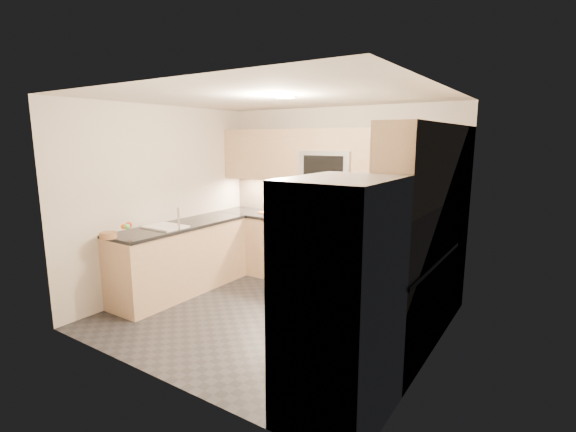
# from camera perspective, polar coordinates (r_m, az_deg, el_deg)

# --- Properties ---
(floor) EXTENTS (3.60, 3.20, 0.00)m
(floor) POSITION_cam_1_polar(r_m,az_deg,el_deg) (5.06, -2.25, -13.54)
(floor) COLOR black
(floor) RESTS_ON ground
(ceiling) EXTENTS (3.60, 3.20, 0.02)m
(ceiling) POSITION_cam_1_polar(r_m,az_deg,el_deg) (4.64, -2.48, 15.94)
(ceiling) COLOR beige
(ceiling) RESTS_ON wall_back
(wall_back) EXTENTS (3.60, 0.02, 2.50)m
(wall_back) POSITION_cam_1_polar(r_m,az_deg,el_deg) (6.04, 6.57, 2.74)
(wall_back) COLOR beige
(wall_back) RESTS_ON floor
(wall_front) EXTENTS (3.60, 0.02, 2.50)m
(wall_front) POSITION_cam_1_polar(r_m,az_deg,el_deg) (3.55, -17.71, -3.21)
(wall_front) COLOR beige
(wall_front) RESTS_ON floor
(wall_left) EXTENTS (0.02, 3.20, 2.50)m
(wall_left) POSITION_cam_1_polar(r_m,az_deg,el_deg) (5.92, -16.65, 2.20)
(wall_left) COLOR beige
(wall_left) RESTS_ON floor
(wall_right) EXTENTS (0.02, 3.20, 2.50)m
(wall_right) POSITION_cam_1_polar(r_m,az_deg,el_deg) (3.93, 19.42, -1.99)
(wall_right) COLOR beige
(wall_right) RESTS_ON floor
(base_cab_back_left) EXTENTS (1.42, 0.60, 0.90)m
(base_cab_back_left) POSITION_cam_1_polar(r_m,az_deg,el_deg) (6.51, -3.38, -3.82)
(base_cab_back_left) COLOR tan
(base_cab_back_left) RESTS_ON floor
(base_cab_back_right) EXTENTS (1.42, 0.60, 0.90)m
(base_cab_back_right) POSITION_cam_1_polar(r_m,az_deg,el_deg) (5.53, 15.12, -6.78)
(base_cab_back_right) COLOR tan
(base_cab_back_right) RESTS_ON floor
(base_cab_right) EXTENTS (0.60, 1.70, 0.90)m
(base_cab_right) POSITION_cam_1_polar(r_m,az_deg,el_deg) (4.38, 15.39, -11.46)
(base_cab_right) COLOR tan
(base_cab_right) RESTS_ON floor
(base_cab_peninsula) EXTENTS (0.60, 2.00, 0.90)m
(base_cab_peninsula) POSITION_cam_1_polar(r_m,az_deg,el_deg) (5.86, -14.34, -5.78)
(base_cab_peninsula) COLOR tan
(base_cab_peninsula) RESTS_ON floor
(countertop_back_left) EXTENTS (1.42, 0.63, 0.04)m
(countertop_back_left) POSITION_cam_1_polar(r_m,az_deg,el_deg) (6.41, -3.43, 0.25)
(countertop_back_left) COLOR black
(countertop_back_left) RESTS_ON base_cab_back_left
(countertop_back_right) EXTENTS (1.42, 0.63, 0.04)m
(countertop_back_right) POSITION_cam_1_polar(r_m,az_deg,el_deg) (5.42, 15.36, -2.03)
(countertop_back_right) COLOR black
(countertop_back_right) RESTS_ON base_cab_back_right
(countertop_right) EXTENTS (0.63, 1.70, 0.04)m
(countertop_right) POSITION_cam_1_polar(r_m,az_deg,el_deg) (4.23, 15.70, -5.53)
(countertop_right) COLOR black
(countertop_right) RESTS_ON base_cab_right
(countertop_peninsula) EXTENTS (0.63, 2.00, 0.04)m
(countertop_peninsula) POSITION_cam_1_polar(r_m,az_deg,el_deg) (5.75, -14.55, -1.28)
(countertop_peninsula) COLOR black
(countertop_peninsula) RESTS_ON base_cab_peninsula
(upper_cab_back) EXTENTS (3.60, 0.35, 0.75)m
(upper_cab_back) POSITION_cam_1_polar(r_m,az_deg,el_deg) (5.84, 5.90, 8.15)
(upper_cab_back) COLOR tan
(upper_cab_back) RESTS_ON wall_back
(upper_cab_right) EXTENTS (0.35, 1.95, 0.75)m
(upper_cab_right) POSITION_cam_1_polar(r_m,az_deg,el_deg) (4.17, 18.51, 6.73)
(upper_cab_right) COLOR tan
(upper_cab_right) RESTS_ON wall_right
(backsplash_back) EXTENTS (3.60, 0.01, 0.51)m
(backsplash_back) POSITION_cam_1_polar(r_m,az_deg,el_deg) (6.05, 6.54, 2.22)
(backsplash_back) COLOR tan
(backsplash_back) RESTS_ON wall_back
(backsplash_right) EXTENTS (0.01, 2.30, 0.51)m
(backsplash_right) POSITION_cam_1_polar(r_m,az_deg,el_deg) (4.38, 20.78, -1.59)
(backsplash_right) COLOR tan
(backsplash_right) RESTS_ON wall_right
(gas_range) EXTENTS (0.76, 0.65, 0.91)m
(gas_range) POSITION_cam_1_polar(r_m,az_deg,el_deg) (5.92, 4.97, -5.26)
(gas_range) COLOR #ADAEB5
(gas_range) RESTS_ON floor
(range_cooktop) EXTENTS (0.76, 0.65, 0.03)m
(range_cooktop) POSITION_cam_1_polar(r_m,az_deg,el_deg) (5.81, 5.04, -0.89)
(range_cooktop) COLOR black
(range_cooktop) RESTS_ON gas_range
(oven_door_glass) EXTENTS (0.62, 0.02, 0.45)m
(oven_door_glass) POSITION_cam_1_polar(r_m,az_deg,el_deg) (5.65, 3.36, -6.08)
(oven_door_glass) COLOR black
(oven_door_glass) RESTS_ON gas_range
(oven_handle) EXTENTS (0.60, 0.02, 0.02)m
(oven_handle) POSITION_cam_1_polar(r_m,az_deg,el_deg) (5.56, 3.28, -3.46)
(oven_handle) COLOR #B2B5BA
(oven_handle) RESTS_ON gas_range
(microwave) EXTENTS (0.76, 0.40, 0.40)m
(microwave) POSITION_cam_1_polar(r_m,az_deg,el_deg) (5.82, 5.76, 6.91)
(microwave) COLOR #A1A3A8
(microwave) RESTS_ON upper_cab_back
(microwave_door) EXTENTS (0.60, 0.01, 0.28)m
(microwave_door) POSITION_cam_1_polar(r_m,az_deg,el_deg) (5.64, 4.78, 6.81)
(microwave_door) COLOR black
(microwave_door) RESTS_ON microwave
(refrigerator) EXTENTS (0.70, 0.90, 1.80)m
(refrigerator) POSITION_cam_1_polar(r_m,az_deg,el_deg) (3.11, 7.17, -11.52)
(refrigerator) COLOR #A5A7AD
(refrigerator) RESTS_ON floor
(fridge_handle_left) EXTENTS (0.02, 0.02, 1.20)m
(fridge_handle_left) POSITION_cam_1_polar(r_m,az_deg,el_deg) (3.11, -0.53, -10.38)
(fridge_handle_left) COLOR #B2B5BA
(fridge_handle_left) RESTS_ON refrigerator
(fridge_handle_right) EXTENTS (0.02, 0.02, 1.20)m
(fridge_handle_right) POSITION_cam_1_polar(r_m,az_deg,el_deg) (3.40, 2.91, -8.57)
(fridge_handle_right) COLOR #B2B5BA
(fridge_handle_right) RESTS_ON refrigerator
(sink_basin) EXTENTS (0.52, 0.38, 0.16)m
(sink_basin) POSITION_cam_1_polar(r_m,az_deg,el_deg) (5.60, -16.43, -2.10)
(sink_basin) COLOR white
(sink_basin) RESTS_ON base_cab_peninsula
(faucet) EXTENTS (0.03, 0.03, 0.28)m
(faucet) POSITION_cam_1_polar(r_m,az_deg,el_deg) (5.36, -14.75, -0.37)
(faucet) COLOR silver
(faucet) RESTS_ON countertop_peninsula
(utensil_bowl) EXTENTS (0.32, 0.32, 0.18)m
(utensil_bowl) POSITION_cam_1_polar(r_m,az_deg,el_deg) (5.18, 17.59, -1.46)
(utensil_bowl) COLOR #4EB755
(utensil_bowl) RESTS_ON countertop_back_right
(cutting_board) EXTENTS (0.52, 0.43, 0.01)m
(cutting_board) POSITION_cam_1_polar(r_m,az_deg,el_deg) (6.34, -1.87, 0.40)
(cutting_board) COLOR #D86114
(cutting_board) RESTS_ON countertop_back_left
(fruit_basket) EXTENTS (0.23, 0.23, 0.07)m
(fruit_basket) POSITION_cam_1_polar(r_m,az_deg,el_deg) (5.19, -23.36, -2.44)
(fruit_basket) COLOR #986B47
(fruit_basket) RESTS_ON countertop_peninsula
(fruit_apple) EXTENTS (0.07, 0.07, 0.07)m
(fruit_apple) POSITION_cam_1_polar(r_m,az_deg,el_deg) (5.28, -20.95, -1.18)
(fruit_apple) COLOR #A52512
(fruit_apple) RESTS_ON fruit_basket
(fruit_pear) EXTENTS (0.07, 0.07, 0.07)m
(fruit_pear) POSITION_cam_1_polar(r_m,az_deg,el_deg) (5.20, -21.13, -1.36)
(fruit_pear) COLOR #5BC052
(fruit_pear) RESTS_ON fruit_basket
(dish_towel_check) EXTENTS (0.20, 0.07, 0.39)m
(dish_towel_check) POSITION_cam_1_polar(r_m,az_deg,el_deg) (5.62, 2.58, -5.09)
(dish_towel_check) COLOR white
(dish_towel_check) RESTS_ON oven_handle
(fruit_orange) EXTENTS (0.07, 0.07, 0.07)m
(fruit_orange) POSITION_cam_1_polar(r_m,az_deg,el_deg) (5.23, -21.55, -1.34)
(fruit_orange) COLOR orange
(fruit_orange) RESTS_ON fruit_basket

